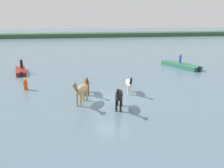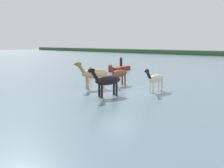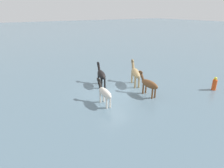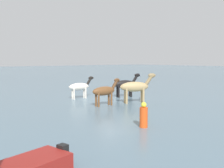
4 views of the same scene
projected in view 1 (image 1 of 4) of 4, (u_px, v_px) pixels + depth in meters
name	position (u px, v px, depth m)	size (l,w,h in m)	color
ground_plane	(112.00, 101.00, 18.55)	(210.91, 210.91, 0.00)	slate
distant_shoreline	(84.00, 37.00, 72.71)	(189.82, 6.00, 2.40)	#335233
horse_dark_mare	(81.00, 90.00, 17.71)	(1.44, 2.57, 2.05)	tan
horse_dun_straggler	(119.00, 95.00, 16.78)	(1.01, 2.42, 1.88)	black
horse_rear_stallion	(129.00, 83.00, 20.20)	(0.59, 2.18, 1.69)	silver
horse_gray_outer	(86.00, 83.00, 20.03)	(0.53, 2.25, 1.76)	brown
boat_motor_center	(21.00, 72.00, 27.48)	(1.96, 4.16, 0.72)	maroon
boat_launch_far	(181.00, 66.00, 30.47)	(3.68, 5.72, 0.77)	#2D6B4C
person_boatman_standing	(21.00, 64.00, 27.28)	(0.32, 0.32, 1.19)	black
person_spotter_bow	(180.00, 59.00, 30.18)	(0.32, 0.32, 1.19)	#2D51B2
buoy_channel_marker	(25.00, 84.00, 21.27)	(0.36, 0.36, 1.14)	#E54C19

